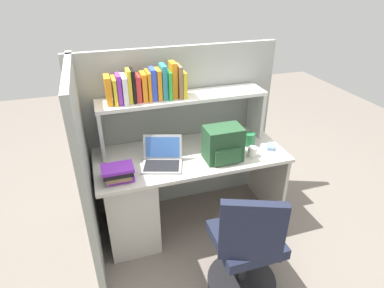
# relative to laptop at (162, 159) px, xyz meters

# --- Properties ---
(ground_plane) EXTENTS (8.00, 8.00, 0.00)m
(ground_plane) POSITION_rel_laptop_xyz_m (0.26, 0.09, -0.78)
(ground_plane) COLOR slate
(desk) EXTENTS (1.60, 0.70, 0.73)m
(desk) POSITION_rel_laptop_xyz_m (-0.13, 0.09, -0.38)
(desk) COLOR beige
(desk) RESTS_ON ground_plane
(cubicle_partition_rear) EXTENTS (1.84, 0.05, 1.55)m
(cubicle_partition_rear) POSITION_rel_laptop_xyz_m (0.26, 0.47, -0.01)
(cubicle_partition_rear) COLOR #939991
(cubicle_partition_rear) RESTS_ON ground_plane
(cubicle_partition_left) EXTENTS (0.05, 1.06, 1.55)m
(cubicle_partition_left) POSITION_rel_laptop_xyz_m (-0.59, 0.04, -0.01)
(cubicle_partition_left) COLOR #939991
(cubicle_partition_left) RESTS_ON ground_plane
(overhead_hutch) EXTENTS (1.44, 0.28, 0.45)m
(overhead_hutch) POSITION_rel_laptop_xyz_m (0.26, 0.29, 0.30)
(overhead_hutch) COLOR beige
(overhead_hutch) RESTS_ON desk
(reference_books_on_shelf) EXTENTS (0.64, 0.18, 0.29)m
(reference_books_on_shelf) POSITION_rel_laptop_xyz_m (-0.03, 0.30, 0.52)
(reference_books_on_shelf) COLOR orange
(reference_books_on_shelf) RESTS_ON overhead_hutch
(laptop) EXTENTS (0.37, 0.34, 0.22)m
(laptop) POSITION_rel_laptop_xyz_m (0.00, 0.00, 0.00)
(laptop) COLOR #B7BABF
(laptop) RESTS_ON desk
(backpack) EXTENTS (0.30, 0.23, 0.28)m
(backpack) POSITION_rel_laptop_xyz_m (0.49, -0.07, 0.09)
(backpack) COLOR #264C2D
(backpack) RESTS_ON desk
(computer_mouse) EXTENTS (0.10, 0.12, 0.03)m
(computer_mouse) POSITION_rel_laptop_xyz_m (0.96, -0.03, -0.03)
(computer_mouse) COLOR #7299C6
(computer_mouse) RESTS_ON desk
(paper_cup) EXTENTS (0.08, 0.08, 0.08)m
(paper_cup) POSITION_rel_laptop_xyz_m (0.75, -0.10, -0.01)
(paper_cup) COLOR white
(paper_cup) RESTS_ON desk
(snack_canister) EXTENTS (0.10, 0.10, 0.11)m
(snack_canister) POSITION_rel_laptop_xyz_m (0.81, 0.08, 0.01)
(snack_canister) COLOR #26723F
(snack_canister) RESTS_ON desk
(desk_book_stack) EXTENTS (0.23, 0.20, 0.11)m
(desk_book_stack) POSITION_rel_laptop_xyz_m (-0.35, -0.10, 0.01)
(desk_book_stack) COLOR purple
(desk_book_stack) RESTS_ON desk
(office_chair) EXTENTS (0.53, 0.55, 0.93)m
(office_chair) POSITION_rel_laptop_xyz_m (0.41, -0.75, -0.39)
(office_chair) COLOR black
(office_chair) RESTS_ON ground_plane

